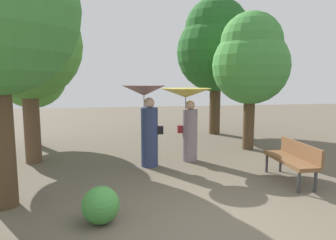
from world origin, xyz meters
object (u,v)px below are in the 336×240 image
Objects in this scene: park_bench at (293,158)px; tree_mid_left at (27,35)px; tree_far_back at (32,68)px; person_left at (147,112)px; person_right at (187,107)px; tree_mid_right at (251,59)px; tree_near_right at (216,45)px.

tree_mid_left is (-5.81, 2.53, 2.73)m from park_bench.
tree_far_back is (-0.44, 2.11, -0.74)m from tree_mid_left.
park_bench is at bearing -111.78° from person_left.
person_left is 3.48m from park_bench.
tree_mid_left reaches higher than park_bench.
tree_mid_right is (2.20, 1.01, 1.33)m from person_right.
tree_mid_left is at bearing 81.73° from person_left.
park_bench is 0.31× the size of tree_mid_left.
tree_mid_left is (-2.88, 0.85, 1.89)m from person_left.
tree_mid_right is at bearing -57.30° from person_right.
person_right is at bearing -65.78° from person_left.
tree_near_right is at bearing -29.32° from person_left.
tree_near_right is 1.08× the size of tree_mid_left.
tree_near_right reaches higher than park_bench.
park_bench is 0.29× the size of tree_near_right.
tree_near_right reaches higher than tree_mid_left.
person_right is 5.26m from tree_far_back.
tree_mid_right reaches higher than tree_far_back.
tree_mid_right is at bearing 4.43° from tree_mid_left.
tree_mid_left reaches higher than tree_far_back.
tree_near_right is 6.63m from tree_far_back.
park_bench is 0.40× the size of tree_far_back.
park_bench is 6.90m from tree_mid_left.
person_left is 0.38× the size of tree_near_right.
tree_near_right is 6.85m from tree_mid_left.
tree_near_right reaches higher than tree_far_back.
tree_far_back is (-6.25, 4.63, 1.99)m from park_bench.
tree_far_back is at bearing -124.53° from park_bench.
person_left is 4.59m from tree_far_back.
tree_mid_right is at bearing -86.77° from tree_near_right.
tree_mid_right is at bearing -60.02° from person_left.
person_right is 0.46× the size of tree_mid_right.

